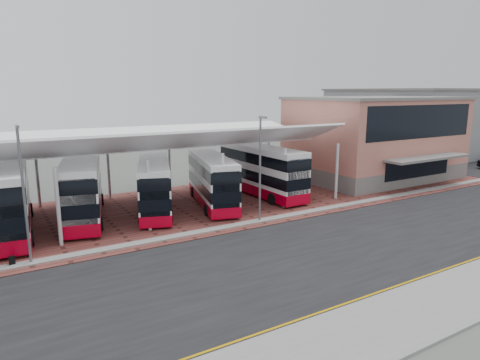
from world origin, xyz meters
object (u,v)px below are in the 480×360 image
(terminal, at_px, (375,137))
(bus_4, at_px, (212,181))
(bus_3, at_px, (154,187))
(bus_2, at_px, (82,189))
(bus_5, at_px, (261,171))
(bus_1, at_px, (7,199))

(terminal, xyz_separation_m, bus_4, (-21.89, -1.44, -2.46))
(bus_3, bearing_deg, bus_2, -171.01)
(terminal, bearing_deg, bus_3, -178.05)
(terminal, distance_m, bus_3, 27.09)
(bus_2, distance_m, bus_5, 16.34)
(terminal, bearing_deg, bus_5, -177.98)
(terminal, bearing_deg, bus_1, -178.79)
(bus_4, bearing_deg, bus_5, 23.81)
(terminal, distance_m, bus_2, 32.50)
(bus_4, xyz_separation_m, bus_5, (5.79, 0.87, 0.19))
(bus_1, bearing_deg, bus_3, 4.50)
(bus_4, height_order, bus_5, bus_5)
(bus_2, height_order, bus_3, bus_2)
(bus_2, relative_size, bus_3, 1.12)
(terminal, xyz_separation_m, bus_2, (-32.42, 0.11, -2.26))
(bus_3, xyz_separation_m, bus_4, (5.07, -0.52, 0.03))
(bus_1, xyz_separation_m, bus_2, (5.23, 0.90, -0.08))
(bus_3, bearing_deg, bus_5, 21.48)
(terminal, relative_size, bus_2, 1.57)
(bus_5, bearing_deg, bus_1, -179.65)
(terminal, height_order, bus_2, terminal)
(bus_1, xyz_separation_m, bus_5, (21.56, 0.22, -0.09))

